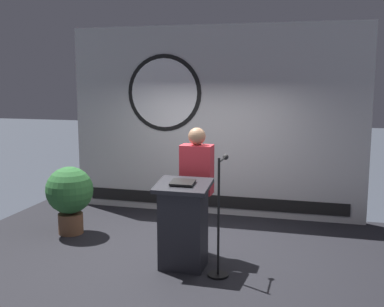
# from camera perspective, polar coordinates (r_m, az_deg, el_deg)

# --- Properties ---
(ground_plane) EXTENTS (40.00, 40.00, 0.00)m
(ground_plane) POSITION_cam_1_polar(r_m,az_deg,el_deg) (6.61, -1.17, -13.86)
(ground_plane) COLOR #383D47
(stage_platform) EXTENTS (6.40, 4.00, 0.30)m
(stage_platform) POSITION_cam_1_polar(r_m,az_deg,el_deg) (6.55, -1.18, -12.65)
(stage_platform) COLOR black
(stage_platform) RESTS_ON ground
(banner_display) EXTENTS (4.89, 0.12, 3.10)m
(banner_display) POSITION_cam_1_polar(r_m,az_deg,el_deg) (7.91, 2.39, 3.82)
(banner_display) COLOR silver
(banner_display) RESTS_ON stage_platform
(podium) EXTENTS (0.64, 0.50, 1.08)m
(podium) POSITION_cam_1_polar(r_m,az_deg,el_deg) (5.79, -1.05, -8.45)
(podium) COLOR #26262B
(podium) RESTS_ON stage_platform
(speaker_person) EXTENTS (0.40, 0.26, 1.65)m
(speaker_person) POSITION_cam_1_polar(r_m,az_deg,el_deg) (6.14, 0.57, -4.41)
(speaker_person) COLOR black
(speaker_person) RESTS_ON stage_platform
(microphone_stand) EXTENTS (0.24, 0.53, 1.38)m
(microphone_stand) POSITION_cam_1_polar(r_m,az_deg,el_deg) (5.61, 3.26, -9.57)
(microphone_stand) COLOR black
(microphone_stand) RESTS_ON stage_platform
(potted_plant) EXTENTS (0.68, 0.68, 0.99)m
(potted_plant) POSITION_cam_1_polar(r_m,az_deg,el_deg) (7.22, -14.31, -4.64)
(potted_plant) COLOR brown
(potted_plant) RESTS_ON stage_platform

